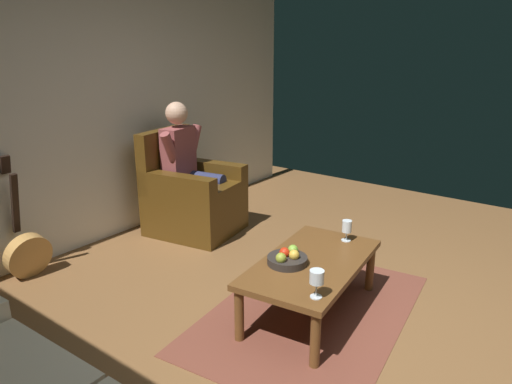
{
  "coord_description": "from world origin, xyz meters",
  "views": [
    {
      "loc": [
        2.45,
        0.93,
        1.77
      ],
      "look_at": [
        -0.49,
        -1.28,
        0.61
      ],
      "focal_mm": 32.98,
      "sensor_mm": 36.0,
      "label": 1
    }
  ],
  "objects_px": {
    "wine_glass_far": "(347,228)",
    "armchair": "(191,198)",
    "coffee_table": "(312,267)",
    "fruit_bowl": "(288,258)",
    "person_seated": "(190,164)",
    "wine_glass_near": "(317,279)",
    "guitar": "(27,251)"
  },
  "relations": [
    {
      "from": "wine_glass_far",
      "to": "armchair",
      "type": "bearing_deg",
      "value": -95.18
    },
    {
      "from": "coffee_table",
      "to": "fruit_bowl",
      "type": "bearing_deg",
      "value": -37.79
    },
    {
      "from": "person_seated",
      "to": "coffee_table",
      "type": "distance_m",
      "value": 1.84
    },
    {
      "from": "coffee_table",
      "to": "wine_glass_near",
      "type": "distance_m",
      "value": 0.51
    },
    {
      "from": "person_seated",
      "to": "fruit_bowl",
      "type": "relative_size",
      "value": 4.76
    },
    {
      "from": "armchair",
      "to": "person_seated",
      "type": "height_order",
      "value": "person_seated"
    },
    {
      "from": "armchair",
      "to": "guitar",
      "type": "height_order",
      "value": "armchair"
    },
    {
      "from": "coffee_table",
      "to": "wine_glass_far",
      "type": "bearing_deg",
      "value": 176.17
    },
    {
      "from": "wine_glass_near",
      "to": "person_seated",
      "type": "bearing_deg",
      "value": -116.9
    },
    {
      "from": "wine_glass_far",
      "to": "guitar",
      "type": "bearing_deg",
      "value": -57.8
    },
    {
      "from": "armchair",
      "to": "wine_glass_far",
      "type": "bearing_deg",
      "value": 75.16
    },
    {
      "from": "armchair",
      "to": "coffee_table",
      "type": "relative_size",
      "value": 0.83
    },
    {
      "from": "wine_glass_near",
      "to": "wine_glass_far",
      "type": "height_order",
      "value": "wine_glass_near"
    },
    {
      "from": "guitar",
      "to": "person_seated",
      "type": "bearing_deg",
      "value": 166.29
    },
    {
      "from": "guitar",
      "to": "wine_glass_near",
      "type": "distance_m",
      "value": 2.4
    },
    {
      "from": "armchair",
      "to": "wine_glass_near",
      "type": "distance_m",
      "value": 2.22
    },
    {
      "from": "guitar",
      "to": "fruit_bowl",
      "type": "xyz_separation_m",
      "value": [
        -0.74,
        1.96,
        0.21
      ]
    },
    {
      "from": "armchair",
      "to": "guitar",
      "type": "bearing_deg",
      "value": -23.36
    },
    {
      "from": "guitar",
      "to": "fruit_bowl",
      "type": "height_order",
      "value": "guitar"
    },
    {
      "from": "wine_glass_near",
      "to": "armchair",
      "type": "bearing_deg",
      "value": -116.9
    },
    {
      "from": "guitar",
      "to": "fruit_bowl",
      "type": "bearing_deg",
      "value": 110.73
    },
    {
      "from": "armchair",
      "to": "fruit_bowl",
      "type": "distance_m",
      "value": 1.77
    },
    {
      "from": "wine_glass_far",
      "to": "coffee_table",
      "type": "bearing_deg",
      "value": -3.83
    },
    {
      "from": "person_seated",
      "to": "guitar",
      "type": "xyz_separation_m",
      "value": [
        1.48,
        -0.36,
        -0.46
      ]
    },
    {
      "from": "person_seated",
      "to": "wine_glass_far",
      "type": "bearing_deg",
      "value": 75.16
    },
    {
      "from": "armchair",
      "to": "coffee_table",
      "type": "height_order",
      "value": "armchair"
    },
    {
      "from": "armchair",
      "to": "fruit_bowl",
      "type": "height_order",
      "value": "armchair"
    },
    {
      "from": "wine_glass_near",
      "to": "wine_glass_far",
      "type": "relative_size",
      "value": 1.07
    },
    {
      "from": "fruit_bowl",
      "to": "guitar",
      "type": "bearing_deg",
      "value": -69.27
    },
    {
      "from": "wine_glass_near",
      "to": "fruit_bowl",
      "type": "relative_size",
      "value": 0.64
    },
    {
      "from": "wine_glass_near",
      "to": "fruit_bowl",
      "type": "bearing_deg",
      "value": -125.62
    },
    {
      "from": "coffee_table",
      "to": "guitar",
      "type": "bearing_deg",
      "value": -66.97
    }
  ]
}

